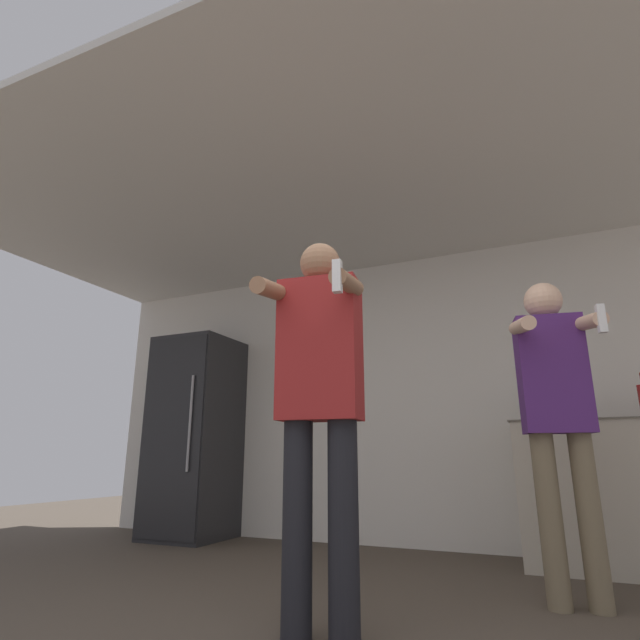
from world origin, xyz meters
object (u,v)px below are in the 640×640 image
object	(u,v)px
bottle_clear_vodka	(558,409)
person_man_side	(556,403)
refrigerator	(195,435)
person_woman_foreground	(320,394)
bottle_tall_gin	(539,403)

from	to	relation	value
bottle_clear_vodka	person_man_side	xyz separation A→B (m)	(-0.03, -1.03, -0.06)
refrigerator	person_man_side	size ratio (longest dim) A/B	1.10
refrigerator	person_man_side	xyz separation A→B (m)	(3.21, -1.05, 0.08)
refrigerator	person_woman_foreground	distance (m)	2.94
bottle_tall_gin	person_man_side	xyz separation A→B (m)	(0.09, -1.03, -0.10)
bottle_clear_vodka	person_woman_foreground	bearing A→B (deg)	-118.21
bottle_tall_gin	person_woman_foreground	world-z (taller)	person_woman_foreground
refrigerator	person_man_side	bearing A→B (deg)	-18.04
bottle_tall_gin	person_woman_foreground	size ratio (longest dim) A/B	0.19
refrigerator	bottle_clear_vodka	distance (m)	3.25
bottle_tall_gin	bottle_clear_vodka	xyz separation A→B (m)	(0.12, 0.00, -0.04)
bottle_tall_gin	person_woman_foreground	xyz separation A→B (m)	(-0.92, -1.94, -0.10)
refrigerator	bottle_tall_gin	bearing A→B (deg)	-0.23
bottle_tall_gin	bottle_clear_vodka	distance (m)	0.13
person_woman_foreground	refrigerator	bearing A→B (deg)	138.41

